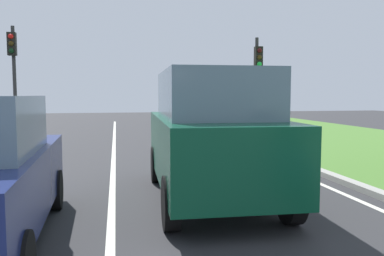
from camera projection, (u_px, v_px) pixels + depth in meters
ground_plane at (137, 157)px, 11.76m from camera, size 60.00×60.00×0.00m
lane_line_center at (114, 157)px, 11.63m from camera, size 0.12×32.00×0.01m
lane_line_right_edge at (250, 153)px, 12.45m from camera, size 0.12×32.00×0.01m
curb_right at (265, 151)px, 12.54m from camera, size 0.24×48.00×0.12m
car_suv_ahead at (211, 135)px, 6.89m from camera, size 2.11×4.57×2.28m
traffic_light_near_right at (257, 72)px, 16.32m from camera, size 0.32×0.50×4.27m
traffic_light_overhead_left at (13, 64)px, 15.43m from camera, size 0.32×0.50×4.60m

